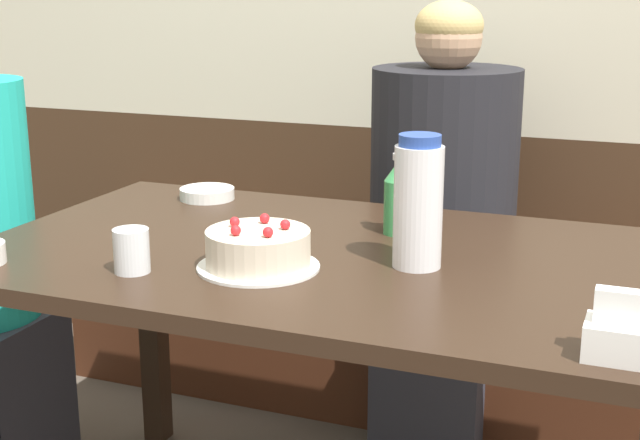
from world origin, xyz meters
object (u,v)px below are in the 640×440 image
(water_pitcher, at_px, (418,203))
(napkin_holder, at_px, (624,334))
(birthday_cake, at_px, (258,250))
(bowl_soup_white, at_px, (207,194))
(person_teal_shirt, at_px, (442,230))
(bench_seat, at_px, (424,345))
(glass_water_tall, at_px, (132,251))
(soju_bottle, at_px, (399,196))

(water_pitcher, relative_size, napkin_holder, 2.34)
(birthday_cake, distance_m, bowl_soup_white, 0.59)
(napkin_holder, bearing_deg, water_pitcher, 141.48)
(water_pitcher, xyz_separation_m, person_teal_shirt, (-0.12, 0.72, -0.25))
(birthday_cake, xyz_separation_m, bowl_soup_white, (-0.36, 0.47, -0.02))
(bench_seat, height_order, napkin_holder, napkin_holder)
(napkin_holder, distance_m, glass_water_tall, 0.89)
(glass_water_tall, xyz_separation_m, person_teal_shirt, (0.37, 0.95, -0.17))
(water_pitcher, bearing_deg, birthday_cake, -156.05)
(bowl_soup_white, bearing_deg, water_pitcher, -28.04)
(person_teal_shirt, bearing_deg, soju_bottle, 2.66)
(napkin_holder, xyz_separation_m, glass_water_tall, (-0.89, 0.08, 0.00))
(soju_bottle, relative_size, napkin_holder, 1.62)
(soju_bottle, xyz_separation_m, person_teal_shirt, (-0.02, 0.51, -0.21))
(soju_bottle, height_order, glass_water_tall, soju_bottle)
(bench_seat, bearing_deg, napkin_holder, -63.10)
(water_pitcher, distance_m, soju_bottle, 0.24)
(bench_seat, relative_size, soju_bottle, 12.85)
(bench_seat, distance_m, water_pitcher, 1.10)
(napkin_holder, height_order, bowl_soup_white, napkin_holder)
(water_pitcher, height_order, person_teal_shirt, person_teal_shirt)
(person_teal_shirt, bearing_deg, bench_seat, -151.58)
(bench_seat, height_order, bowl_soup_white, bowl_soup_white)
(bowl_soup_white, distance_m, person_teal_shirt, 0.66)
(soju_bottle, relative_size, bowl_soup_white, 1.29)
(napkin_holder, distance_m, bowl_soup_white, 1.23)
(glass_water_tall, bearing_deg, napkin_holder, -5.42)
(water_pitcher, height_order, soju_bottle, water_pitcher)
(birthday_cake, relative_size, bowl_soup_white, 1.72)
(napkin_holder, height_order, glass_water_tall, napkin_holder)
(birthday_cake, relative_size, water_pitcher, 0.92)
(birthday_cake, height_order, napkin_holder, napkin_holder)
(glass_water_tall, distance_m, person_teal_shirt, 1.03)
(bench_seat, distance_m, glass_water_tall, 1.27)
(bench_seat, distance_m, napkin_holder, 1.44)
(napkin_holder, bearing_deg, person_teal_shirt, 116.69)
(bench_seat, height_order, glass_water_tall, glass_water_tall)
(soju_bottle, height_order, person_teal_shirt, person_teal_shirt)
(birthday_cake, height_order, soju_bottle, soju_bottle)
(bench_seat, xyz_separation_m, soju_bottle, (0.10, -0.65, 0.62))
(water_pitcher, height_order, napkin_holder, water_pitcher)
(birthday_cake, distance_m, glass_water_tall, 0.24)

